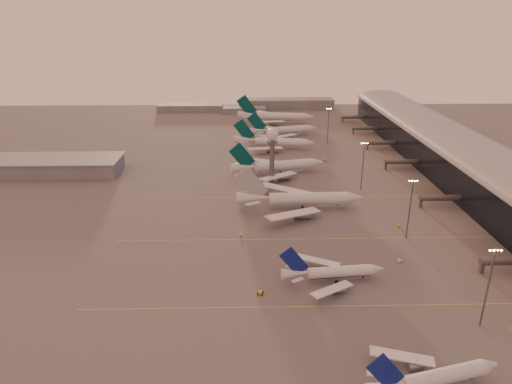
{
  "coord_description": "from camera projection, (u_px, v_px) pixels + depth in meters",
  "views": [
    {
      "loc": [
        -8.54,
        -106.33,
        82.44
      ],
      "look_at": [
        -4.2,
        81.03,
        10.07
      ],
      "focal_mm": 32.0,
      "sensor_mm": 36.0,
      "label": 1
    }
  ],
  "objects": [
    {
      "name": "ground",
      "position": [
        277.0,
        328.0,
        129.05
      ],
      "size": [
        700.0,
        700.0,
        0.0
      ],
      "primitive_type": "plane",
      "color": "#575555",
      "rests_on": "ground"
    },
    {
      "name": "taxiway_markings",
      "position": [
        343.0,
        237.0,
        181.92
      ],
      "size": [
        180.0,
        185.25,
        0.02
      ],
      "color": "gold",
      "rests_on": "ground"
    },
    {
      "name": "terminal",
      "position": [
        476.0,
        169.0,
        230.26
      ],
      "size": [
        57.0,
        362.0,
        23.04
      ],
      "color": "black",
      "rests_on": "ground"
    },
    {
      "name": "hangar",
      "position": [
        47.0,
        165.0,
        255.47
      ],
      "size": [
        82.0,
        27.0,
        8.5
      ],
      "color": "slate",
      "rests_on": "ground"
    },
    {
      "name": "radar_tower",
      "position": [
        272.0,
        145.0,
        233.52
      ],
      "size": [
        6.4,
        6.4,
        31.1
      ],
      "color": "#4F5155",
      "rests_on": "ground"
    },
    {
      "name": "mast_a",
      "position": [
        489.0,
        284.0,
        125.35
      ],
      "size": [
        3.6,
        0.56,
        25.0
      ],
      "color": "#4F5155",
      "rests_on": "ground"
    },
    {
      "name": "mast_b",
      "position": [
        410.0,
        206.0,
        176.58
      ],
      "size": [
        3.6,
        0.56,
        25.0
      ],
      "color": "#4F5155",
      "rests_on": "ground"
    },
    {
      "name": "mast_c",
      "position": [
        363.0,
        163.0,
        227.77
      ],
      "size": [
        3.6,
        0.56,
        25.0
      ],
      "color": "#4F5155",
      "rests_on": "ground"
    },
    {
      "name": "mast_d",
      "position": [
        328.0,
        124.0,
        311.66
      ],
      "size": [
        3.6,
        0.56,
        25.0
      ],
      "color": "#4F5155",
      "rests_on": "ground"
    },
    {
      "name": "distant_horizon",
      "position": [
        257.0,
        105.0,
        430.93
      ],
      "size": [
        165.0,
        37.5,
        9.0
      ],
      "color": "slate",
      "rests_on": "ground"
    },
    {
      "name": "narrowbody_near",
      "position": [
        434.0,
        380.0,
        106.65
      ],
      "size": [
        35.59,
        28.05,
        14.16
      ],
      "color": "silver",
      "rests_on": "ground"
    },
    {
      "name": "narrowbody_mid",
      "position": [
        333.0,
        274.0,
        150.83
      ],
      "size": [
        35.59,
        28.3,
        13.91
      ],
      "color": "silver",
      "rests_on": "ground"
    },
    {
      "name": "widebody_white",
      "position": [
        300.0,
        201.0,
        207.74
      ],
      "size": [
        58.51,
        46.86,
        20.58
      ],
      "color": "silver",
      "rests_on": "ground"
    },
    {
      "name": "greentail_a",
      "position": [
        278.0,
        168.0,
        253.67
      ],
      "size": [
        53.74,
        42.9,
        19.84
      ],
      "color": "silver",
      "rests_on": "ground"
    },
    {
      "name": "greentail_b",
      "position": [
        274.0,
        144.0,
        302.74
      ],
      "size": [
        53.44,
        42.83,
        19.52
      ],
      "color": "silver",
      "rests_on": "ground"
    },
    {
      "name": "greentail_c",
      "position": [
        283.0,
        132.0,
        333.68
      ],
      "size": [
        52.33,
        41.73,
        19.39
      ],
      "color": "silver",
      "rests_on": "ground"
    },
    {
      "name": "greentail_d",
      "position": [
        276.0,
        118.0,
        375.01
      ],
      "size": [
        63.3,
        50.85,
        23.03
      ],
      "color": "silver",
      "rests_on": "ground"
    },
    {
      "name": "gsv_tug_mid",
      "position": [
        260.0,
        293.0,
        144.4
      ],
      "size": [
        4.27,
        3.23,
        1.08
      ],
      "color": "gold",
      "rests_on": "ground"
    },
    {
      "name": "gsv_truck_b",
      "position": [
        401.0,
        259.0,
        163.24
      ],
      "size": [
        6.02,
        3.95,
        2.29
      ],
      "color": "silver",
      "rests_on": "ground"
    },
    {
      "name": "gsv_truck_c",
      "position": [
        241.0,
        234.0,
        182.63
      ],
      "size": [
        5.04,
        3.09,
        1.92
      ],
      "color": "gold",
      "rests_on": "ground"
    },
    {
      "name": "gsv_catering_b",
      "position": [
        399.0,
        223.0,
        190.28
      ],
      "size": [
        4.94,
        3.49,
        3.71
      ],
      "color": "gold",
      "rests_on": "ground"
    },
    {
      "name": "gsv_truck_d",
      "position": [
        236.0,
        175.0,
        249.84
      ],
      "size": [
        3.14,
        4.99,
        1.9
      ],
      "color": "silver",
      "rests_on": "ground"
    },
    {
      "name": "gsv_tug_hangar",
      "position": [
        325.0,
        161.0,
        276.59
      ],
      "size": [
        4.17,
        2.81,
        1.12
      ],
      "color": "silver",
      "rests_on": "ground"
    }
  ]
}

